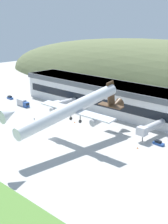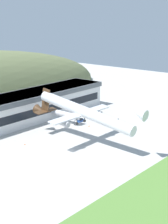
{
  "view_description": "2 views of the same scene",
  "coord_description": "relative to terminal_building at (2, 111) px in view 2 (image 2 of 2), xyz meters",
  "views": [
    {
      "loc": [
        81.86,
        -68.64,
        42.06
      ],
      "look_at": [
        13.73,
        2.67,
        12.06
      ],
      "focal_mm": 50.0,
      "sensor_mm": 36.0,
      "label": 1
    },
    {
      "loc": [
        -95.92,
        -86.6,
        50.2
      ],
      "look_at": [
        11.14,
        1.98,
        12.3
      ],
      "focal_mm": 60.0,
      "sensor_mm": 36.0,
      "label": 2
    }
  ],
  "objects": [
    {
      "name": "traffic_cone_0",
      "position": [
        25.51,
        -28.46,
        -7.07
      ],
      "size": [
        0.52,
        0.52,
        0.58
      ],
      "color": "orange",
      "rests_on": "ground_plane"
    },
    {
      "name": "ground_plane",
      "position": [
        -2.86,
        -41.81,
        -7.35
      ],
      "size": [
        370.79,
        370.79,
        0.0
      ],
      "primitive_type": "plane",
      "color": "#B7B5AF"
    },
    {
      "name": "cargo_airplane",
      "position": [
        6.98,
        -40.37,
        5.24
      ],
      "size": [
        32.44,
        53.85,
        12.52
      ],
      "color": "silver"
    },
    {
      "name": "traffic_cone_1",
      "position": [
        -8.72,
        -24.27,
        -7.07
      ],
      "size": [
        0.52,
        0.52,
        0.58
      ],
      "color": "orange",
      "rests_on": "ground_plane"
    },
    {
      "name": "service_car_1",
      "position": [
        28.87,
        -20.87,
        -6.72
      ],
      "size": [
        4.0,
        1.79,
        1.53
      ],
      "color": "#264C99",
      "rests_on": "ground_plane"
    },
    {
      "name": "terminal_building",
      "position": [
        0.0,
        0.0,
        0.0
      ],
      "size": [
        120.49,
        18.51,
        12.98
      ],
      "color": "silver",
      "rests_on": "ground_plane"
    },
    {
      "name": "jetway_1",
      "position": [
        23.05,
        -17.12,
        -3.36
      ],
      "size": [
        3.38,
        15.21,
        5.43
      ],
      "color": "silver",
      "rests_on": "ground_plane"
    }
  ]
}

